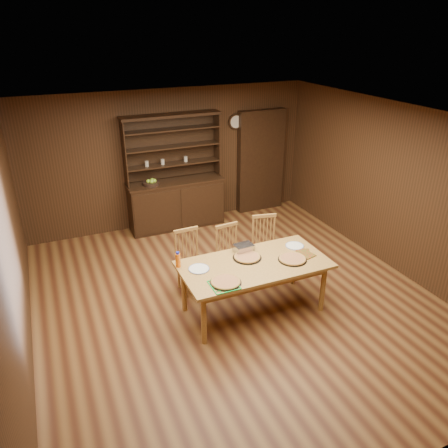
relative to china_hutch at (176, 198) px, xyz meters
name	(u,v)px	position (x,y,z in m)	size (l,w,h in m)	color
floor	(235,299)	(0.00, -2.75, -0.60)	(6.00, 6.00, 0.00)	brown
room_shell	(237,198)	(0.00, -2.75, 0.98)	(6.00, 6.00, 6.00)	beige
china_hutch	(176,198)	(0.00, 0.00, 0.00)	(1.84, 0.52, 2.17)	black
doorway	(261,161)	(1.90, 0.15, 0.45)	(1.00, 0.18, 2.10)	black
wall_clock	(236,122)	(1.35, 0.20, 1.30)	(0.30, 0.05, 0.30)	black
dining_table	(254,268)	(0.11, -3.08, 0.08)	(1.99, 0.99, 0.75)	#C38E43
chair_left	(189,259)	(-0.50, -2.21, -0.09)	(0.41, 0.39, 0.96)	#B27F3D
chair_center	(229,253)	(0.11, -2.28, -0.09)	(0.42, 0.40, 0.95)	#B27F3D
chair_right	(265,244)	(0.73, -2.26, -0.08)	(0.47, 0.46, 0.98)	#B27F3D
pizza_left	(226,282)	(-0.43, -3.38, 0.17)	(0.39, 0.39, 0.04)	black
pizza_right	(292,259)	(0.63, -3.21, 0.17)	(0.39, 0.39, 0.04)	black
pizza_center	(247,257)	(0.09, -2.92, 0.17)	(0.39, 0.39, 0.04)	black
cooling_rack	(224,285)	(-0.47, -3.42, 0.16)	(0.32, 0.32, 0.01)	green
plate_left	(199,269)	(-0.62, -2.94, 0.16)	(0.27, 0.27, 0.02)	white
plate_right	(295,246)	(0.86, -2.88, 0.16)	(0.26, 0.26, 0.02)	white
foil_dish	(244,248)	(0.13, -2.73, 0.21)	(0.26, 0.19, 0.11)	silver
juice_bottle	(178,260)	(-0.84, -2.77, 0.26)	(0.07, 0.07, 0.22)	orange
pot_holder_a	(307,255)	(0.88, -3.18, 0.16)	(0.18, 0.18, 0.01)	#B31814
pot_holder_b	(303,252)	(0.87, -3.09, 0.16)	(0.19, 0.19, 0.01)	#B31814
fruit_bowl	(151,183)	(-0.47, -0.07, 0.39)	(0.30, 0.30, 0.12)	black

